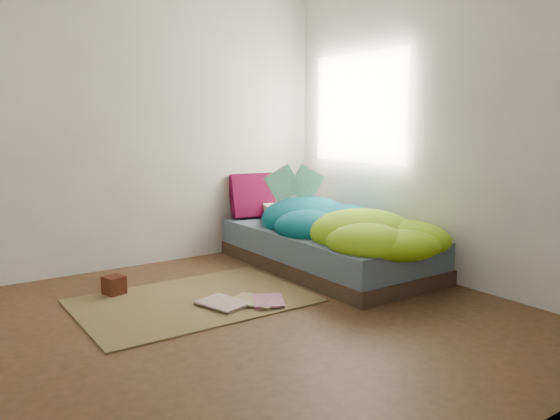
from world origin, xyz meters
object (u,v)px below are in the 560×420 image
(open_book, at_px, (295,173))
(bed, at_px, (326,249))
(wooden_box, at_px, (114,285))
(floor_book_b, at_px, (253,302))
(pillow_magenta, at_px, (252,196))
(floor_book_a, at_px, (210,308))

(open_book, bearing_deg, bed, -54.54)
(wooden_box, height_order, floor_book_b, wooden_box)
(wooden_box, bearing_deg, pillow_magenta, 21.27)
(open_book, distance_m, floor_book_b, 1.53)
(open_book, bearing_deg, pillow_magenta, 127.76)
(bed, bearing_deg, open_book, 100.77)
(floor_book_a, distance_m, floor_book_b, 0.31)
(bed, relative_size, floor_book_b, 7.08)
(bed, distance_m, wooden_box, 1.82)
(pillow_magenta, height_order, floor_book_a, pillow_magenta)
(pillow_magenta, relative_size, floor_book_a, 1.27)
(bed, relative_size, wooden_box, 14.85)
(floor_book_b, bearing_deg, pillow_magenta, 86.27)
(pillow_magenta, bearing_deg, bed, -66.26)
(pillow_magenta, height_order, floor_book_b, pillow_magenta)
(bed, distance_m, open_book, 0.75)
(open_book, relative_size, floor_book_a, 1.30)
(bed, height_order, wooden_box, bed)
(wooden_box, xyz_separation_m, floor_book_b, (0.73, -0.78, -0.05))
(pillow_magenta, relative_size, wooden_box, 3.17)
(pillow_magenta, xyz_separation_m, wooden_box, (-1.59, -0.62, -0.47))
(wooden_box, height_order, floor_book_a, wooden_box)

